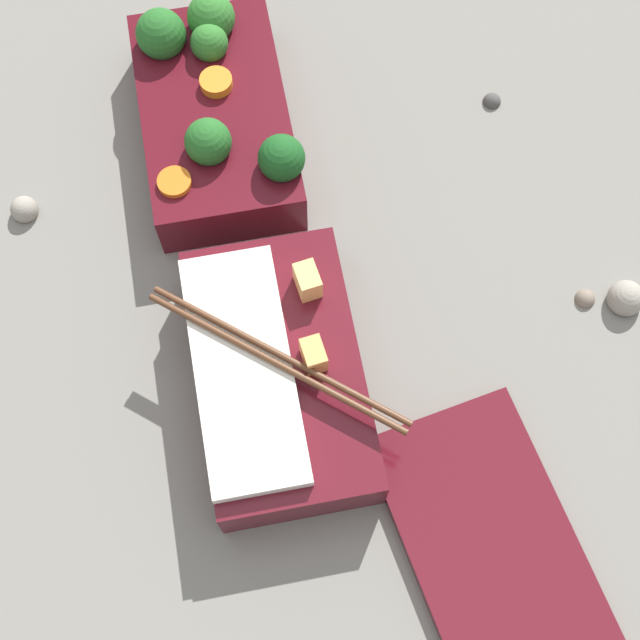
# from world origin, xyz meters

# --- Properties ---
(ground_plane) EXTENTS (3.00, 3.00, 0.00)m
(ground_plane) POSITION_xyz_m (0.00, 0.00, 0.00)
(ground_plane) COLOR slate
(bento_tray_vegetable) EXTENTS (0.21, 0.13, 0.08)m
(bento_tray_vegetable) POSITION_xyz_m (-0.13, -0.01, 0.03)
(bento_tray_vegetable) COLOR #510F19
(bento_tray_vegetable) RESTS_ON ground_plane
(bento_tray_rice) EXTENTS (0.21, 0.17, 0.07)m
(bento_tray_rice) POSITION_xyz_m (0.12, 0.01, 0.03)
(bento_tray_rice) COLOR #510F19
(bento_tray_rice) RESTS_ON ground_plane
(bento_lid) EXTENTS (0.23, 0.16, 0.01)m
(bento_lid) POSITION_xyz_m (0.27, 0.14, 0.01)
(bento_lid) COLOR #510F19
(bento_lid) RESTS_ON ground_plane
(pebble_0) EXTENTS (0.03, 0.03, 0.03)m
(pebble_0) POSITION_xyz_m (0.10, 0.30, 0.01)
(pebble_0) COLOR gray
(pebble_0) RESTS_ON ground_plane
(pebble_1) EXTENTS (0.02, 0.02, 0.02)m
(pebble_1) POSITION_xyz_m (-0.08, -0.18, 0.01)
(pebble_1) COLOR gray
(pebble_1) RESTS_ON ground_plane
(pebble_2) EXTENTS (0.02, 0.02, 0.02)m
(pebble_2) POSITION_xyz_m (0.09, 0.27, 0.00)
(pebble_2) COLOR #7A6B5B
(pebble_2) RESTS_ON ground_plane
(pebble_3) EXTENTS (0.02, 0.02, 0.02)m
(pebble_3) POSITION_xyz_m (-0.12, 0.24, 0.00)
(pebble_3) COLOR #474442
(pebble_3) RESTS_ON ground_plane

